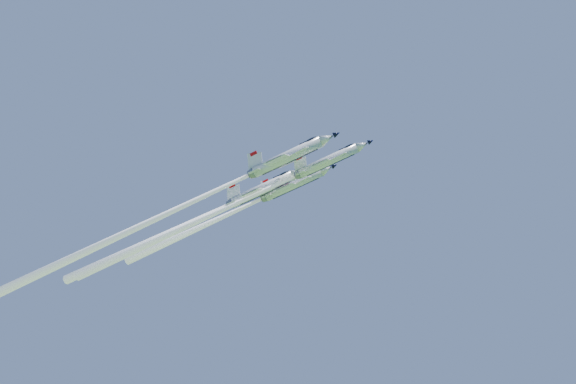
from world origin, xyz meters
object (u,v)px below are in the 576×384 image
at_px(jet_left, 233,212).
at_px(jet_slot, 188,223).
at_px(jet_lead, 224,209).
at_px(jet_right, 166,214).

height_order(jet_left, jet_slot, jet_slot).
distance_m(jet_lead, jet_slot, 8.91).
bearing_deg(jet_slot, jet_left, 110.68).
height_order(jet_lead, jet_slot, jet_lead).
distance_m(jet_lead, jet_right, 10.57).
bearing_deg(jet_slot, jet_lead, 70.59).
bearing_deg(jet_slot, jet_right, -10.94).
relative_size(jet_lead, jet_left, 1.29).
bearing_deg(jet_left, jet_right, -42.92).
distance_m(jet_lead, jet_left, 6.01).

